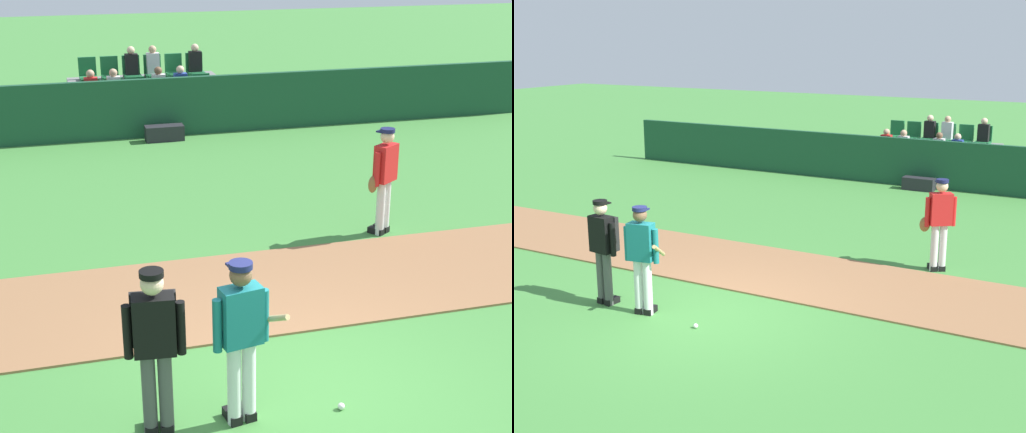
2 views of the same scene
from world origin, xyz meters
TOP-DOWN VIEW (x-y plane):
  - ground_plane at (0.00, 0.00)m, footprint 80.00×80.00m
  - infield_dirt_path at (0.00, 2.42)m, footprint 28.00×2.56m
  - dugout_fence at (0.00, 11.18)m, footprint 20.00×0.16m
  - stadium_bleachers at (0.00, 12.63)m, footprint 3.90×2.10m
  - batter_teal_jersey at (-0.86, -0.40)m, footprint 0.73×0.73m
  - umpire_home_plate at (-1.70, -0.34)m, footprint 0.59×0.34m
  - runner_red_jersey at (2.62, 3.94)m, footprint 0.62×0.45m
  - baseball at (0.18, -0.48)m, footprint 0.07×0.07m
  - equipment_bag at (0.15, 10.73)m, footprint 0.90×0.36m

SIDE VIEW (x-z plane):
  - ground_plane at x=0.00m, z-range 0.00..0.00m
  - infield_dirt_path at x=0.00m, z-range 0.00..0.03m
  - baseball at x=0.18m, z-range 0.00..0.07m
  - equipment_bag at x=0.15m, z-range 0.00..0.36m
  - stadium_bleachers at x=0.00m, z-range -0.43..1.47m
  - dugout_fence at x=0.00m, z-range 0.00..1.39m
  - runner_red_jersey at x=2.62m, z-range 0.08..1.84m
  - batter_teal_jersey at x=-0.86m, z-range 0.09..1.85m
  - umpire_home_plate at x=-1.70m, z-range 0.12..1.88m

